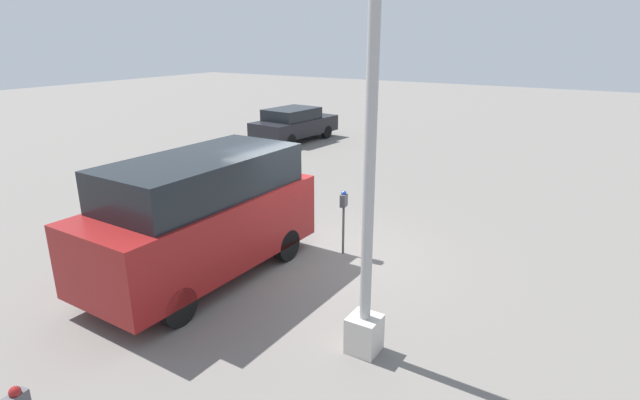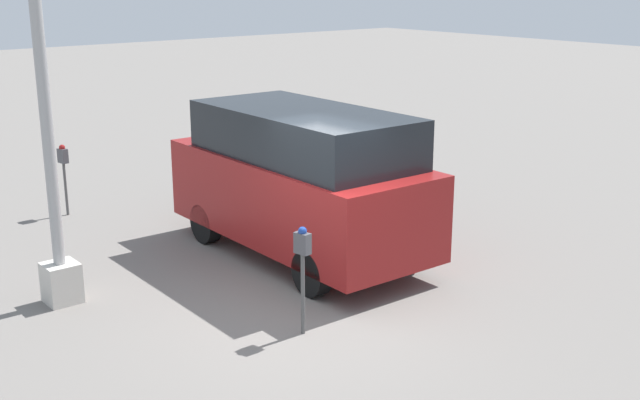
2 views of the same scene
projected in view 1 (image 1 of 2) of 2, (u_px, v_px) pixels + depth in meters
ground_plane at (313, 258)px, 10.29m from camera, size 80.00×80.00×0.00m
parking_meter_near at (344, 208)px, 10.19m from camera, size 0.22×0.14×1.38m
lamp_post at (368, 212)px, 6.60m from camera, size 0.44×0.44×6.50m
parked_van at (202, 215)px, 9.14m from camera, size 4.67×2.04×2.33m
car_distant at (294, 124)px, 21.50m from camera, size 4.22×2.10×1.42m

